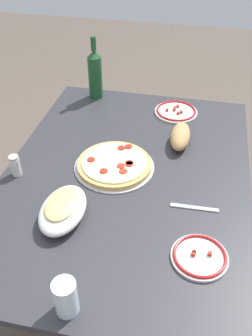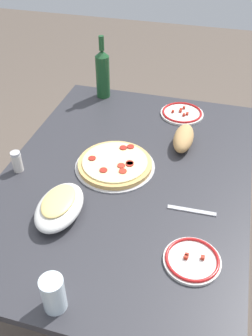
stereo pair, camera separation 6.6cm
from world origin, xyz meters
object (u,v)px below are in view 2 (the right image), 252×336
pepperoni_pizza (115,164)px  side_plate_far (182,113)px  bread_loaf (184,138)px  water_glass (53,294)px  side_plate_near (192,260)px  spice_shaker (17,162)px  dining_table (126,194)px  wine_bottle (103,73)px  baked_pasta_dish (59,206)px

pepperoni_pizza → side_plate_far: pepperoni_pizza is taller
pepperoni_pizza → bread_loaf: bread_loaf is taller
water_glass → side_plate_far: (-1.10, 0.18, -0.05)m
side_plate_far → pepperoni_pizza: bearing=-22.4°
water_glass → side_plate_near: size_ratio=0.65×
pepperoni_pizza → spice_shaker: spice_shaker is taller
bread_loaf → pepperoni_pizza: bearing=-47.2°
dining_table → side_plate_near: bearing=41.4°
bread_loaf → spice_shaker: size_ratio=2.27×
wine_bottle → spice_shaker: 0.69m
dining_table → pepperoni_pizza: size_ratio=4.14×
water_glass → bread_loaf: water_glass is taller
side_plate_far → spice_shaker: spice_shaker is taller
baked_pasta_dish → side_plate_far: (-0.77, 0.30, -0.03)m
baked_pasta_dish → water_glass: 0.35m
dining_table → water_glass: 0.62m
pepperoni_pizza → side_plate_far: (-0.47, 0.20, -0.01)m
pepperoni_pizza → dining_table: bearing=60.5°
side_plate_near → water_glass: bearing=-54.1°
side_plate_far → wine_bottle: bearing=-100.4°
pepperoni_pizza → baked_pasta_dish: 0.32m
pepperoni_pizza → side_plate_near: size_ratio=1.80×
water_glass → side_plate_near: water_glass is taller
wine_bottle → baked_pasta_dish: bearing=8.3°
water_glass → dining_table: bearing=176.7°
dining_table → wine_bottle: 0.69m
wine_bottle → spice_shaker: bearing=-11.1°
wine_bottle → spice_shaker: (0.67, -0.13, -0.09)m
side_plate_far → dining_table: bearing=-15.6°
baked_pasta_dish → side_plate_near: 0.47m
water_glass → spice_shaker: (-0.50, -0.38, -0.01)m
water_glass → side_plate_far: water_glass is taller
side_plate_near → side_plate_far: (-0.85, -0.16, -0.00)m
side_plate_near → dining_table: bearing=-138.6°
dining_table → bread_loaf: bearing=143.8°
pepperoni_pizza → side_plate_near: 0.52m
dining_table → spice_shaker: bearing=-77.6°
pepperoni_pizza → baked_pasta_dish: size_ratio=1.33×
wine_bottle → bread_loaf: size_ratio=1.60×
bread_loaf → baked_pasta_dish: bearing=-33.5°
dining_table → side_plate_far: bearing=164.4°
pepperoni_pizza → water_glass: 0.63m
pepperoni_pizza → baked_pasta_dish: bearing=-19.5°
bread_loaf → spice_shaker: 0.69m
pepperoni_pizza → side_plate_far: bearing=157.6°
dining_table → side_plate_far: 0.54m
wine_bottle → side_plate_far: wine_bottle is taller
spice_shaker → pepperoni_pizza: bearing=108.6°
dining_table → pepperoni_pizza: bearing=-119.5°
dining_table → pepperoni_pizza: 0.14m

